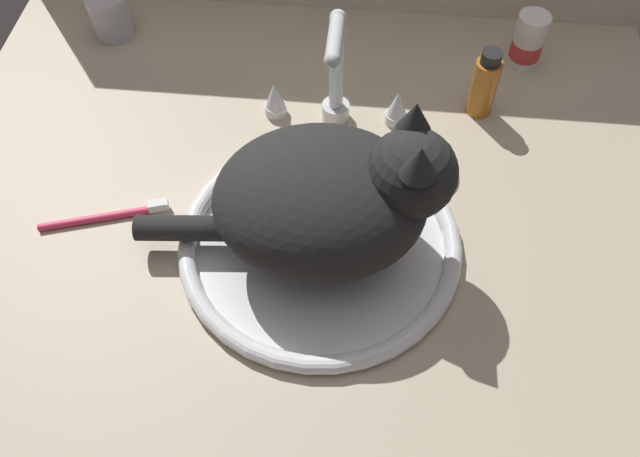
{
  "coord_description": "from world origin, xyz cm",
  "views": [
    {
      "loc": [
        8.1,
        -54.35,
        73.62
      ],
      "look_at": [
        3.41,
        -6.66,
        7.0
      ],
      "focal_mm": 37.92,
      "sensor_mm": 36.0,
      "label": 1
    }
  ],
  "objects_px": {
    "cat": "(335,198)",
    "amber_bottle": "(484,84)",
    "faucet": "(336,84)",
    "metal_jar": "(110,14)",
    "sink_basin": "(320,243)",
    "pill_bottle": "(528,42)",
    "toothbrush": "(108,216)"
  },
  "relations": [
    {
      "from": "faucet",
      "to": "cat",
      "type": "bearing_deg",
      "value": -85.66
    },
    {
      "from": "faucet",
      "to": "pill_bottle",
      "type": "height_order",
      "value": "faucet"
    },
    {
      "from": "cat",
      "to": "pill_bottle",
      "type": "relative_size",
      "value": 4.34
    },
    {
      "from": "cat",
      "to": "sink_basin",
      "type": "bearing_deg",
      "value": -174.98
    },
    {
      "from": "sink_basin",
      "to": "toothbrush",
      "type": "xyz_separation_m",
      "value": [
        -0.28,
        0.02,
        -0.0
      ]
    },
    {
      "from": "cat",
      "to": "metal_jar",
      "type": "height_order",
      "value": "cat"
    },
    {
      "from": "pill_bottle",
      "to": "amber_bottle",
      "type": "xyz_separation_m",
      "value": [
        -0.07,
        -0.11,
        0.01
      ]
    },
    {
      "from": "faucet",
      "to": "metal_jar",
      "type": "distance_m",
      "value": 0.41
    },
    {
      "from": "metal_jar",
      "to": "amber_bottle",
      "type": "bearing_deg",
      "value": -11.73
    },
    {
      "from": "cat",
      "to": "amber_bottle",
      "type": "relative_size",
      "value": 3.57
    },
    {
      "from": "faucet",
      "to": "metal_jar",
      "type": "relative_size",
      "value": 2.88
    },
    {
      "from": "amber_bottle",
      "to": "metal_jar",
      "type": "height_order",
      "value": "amber_bottle"
    },
    {
      "from": "faucet",
      "to": "toothbrush",
      "type": "height_order",
      "value": "faucet"
    },
    {
      "from": "metal_jar",
      "to": "sink_basin",
      "type": "bearing_deg",
      "value": -46.08
    },
    {
      "from": "sink_basin",
      "to": "pill_bottle",
      "type": "bearing_deg",
      "value": 53.41
    },
    {
      "from": "sink_basin",
      "to": "metal_jar",
      "type": "distance_m",
      "value": 0.54
    },
    {
      "from": "cat",
      "to": "amber_bottle",
      "type": "height_order",
      "value": "cat"
    },
    {
      "from": "sink_basin",
      "to": "pill_bottle",
      "type": "distance_m",
      "value": 0.47
    },
    {
      "from": "amber_bottle",
      "to": "toothbrush",
      "type": "bearing_deg",
      "value": -152.9
    },
    {
      "from": "faucet",
      "to": "cat",
      "type": "distance_m",
      "value": 0.22
    },
    {
      "from": "amber_bottle",
      "to": "faucet",
      "type": "bearing_deg",
      "value": -168.15
    },
    {
      "from": "pill_bottle",
      "to": "amber_bottle",
      "type": "height_order",
      "value": "amber_bottle"
    },
    {
      "from": "pill_bottle",
      "to": "amber_bottle",
      "type": "bearing_deg",
      "value": -122.95
    },
    {
      "from": "metal_jar",
      "to": "cat",
      "type": "bearing_deg",
      "value": -44.71
    },
    {
      "from": "faucet",
      "to": "toothbrush",
      "type": "xyz_separation_m",
      "value": [
        -0.28,
        -0.21,
        -0.07
      ]
    },
    {
      "from": "sink_basin",
      "to": "pill_bottle",
      "type": "relative_size",
      "value": 4.04
    },
    {
      "from": "cat",
      "to": "metal_jar",
      "type": "xyz_separation_m",
      "value": [
        -0.39,
        0.39,
        -0.06
      ]
    },
    {
      "from": "sink_basin",
      "to": "amber_bottle",
      "type": "relative_size",
      "value": 3.32
    },
    {
      "from": "toothbrush",
      "to": "faucet",
      "type": "bearing_deg",
      "value": 36.41
    },
    {
      "from": "pill_bottle",
      "to": "amber_bottle",
      "type": "relative_size",
      "value": 0.82
    },
    {
      "from": "faucet",
      "to": "amber_bottle",
      "type": "bearing_deg",
      "value": 11.85
    },
    {
      "from": "faucet",
      "to": "pill_bottle",
      "type": "bearing_deg",
      "value": 28.89
    }
  ]
}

